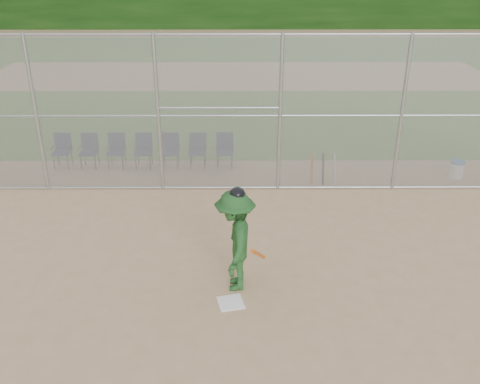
{
  "coord_description": "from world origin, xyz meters",
  "views": [
    {
      "loc": [
        -0.05,
        -7.7,
        5.92
      ],
      "look_at": [
        0.0,
        2.5,
        1.1
      ],
      "focal_mm": 40.0,
      "sensor_mm": 36.0,
      "label": 1
    }
  ],
  "objects_px": {
    "batter_at_plate": "(235,240)",
    "home_plate": "(231,302)",
    "chair_0": "(62,152)",
    "water_cooler": "(457,169)"
  },
  "relations": [
    {
      "from": "home_plate",
      "to": "chair_0",
      "type": "relative_size",
      "value": 0.46
    },
    {
      "from": "chair_0",
      "to": "home_plate",
      "type": "bearing_deg",
      "value": -52.65
    },
    {
      "from": "water_cooler",
      "to": "chair_0",
      "type": "relative_size",
      "value": 0.5
    },
    {
      "from": "home_plate",
      "to": "chair_0",
      "type": "height_order",
      "value": "chair_0"
    },
    {
      "from": "batter_at_plate",
      "to": "chair_0",
      "type": "height_order",
      "value": "batter_at_plate"
    },
    {
      "from": "batter_at_plate",
      "to": "chair_0",
      "type": "relative_size",
      "value": 2.13
    },
    {
      "from": "home_plate",
      "to": "water_cooler",
      "type": "height_order",
      "value": "water_cooler"
    },
    {
      "from": "batter_at_plate",
      "to": "home_plate",
      "type": "bearing_deg",
      "value": -99.13
    },
    {
      "from": "home_plate",
      "to": "batter_at_plate",
      "type": "height_order",
      "value": "batter_at_plate"
    },
    {
      "from": "batter_at_plate",
      "to": "chair_0",
      "type": "distance_m",
      "value": 7.68
    }
  ]
}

